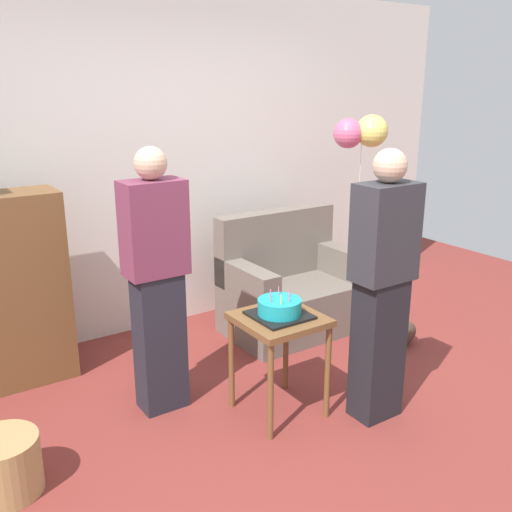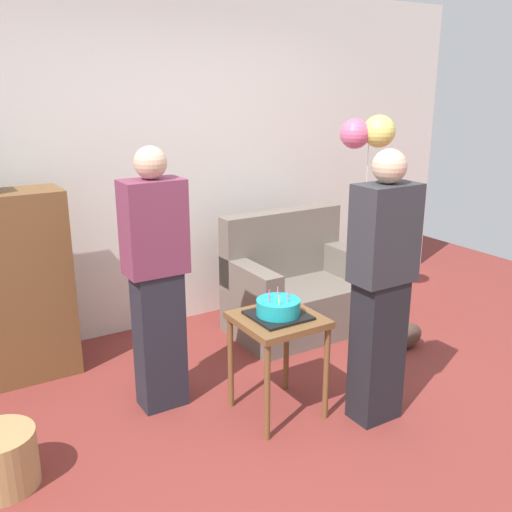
{
  "view_description": "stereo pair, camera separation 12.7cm",
  "coord_description": "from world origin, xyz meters",
  "px_view_note": "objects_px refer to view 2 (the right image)",
  "views": [
    {
      "loc": [
        -1.94,
        -2.23,
        1.97
      ],
      "look_at": [
        -0.06,
        0.58,
        0.95
      ],
      "focal_mm": 40.53,
      "sensor_mm": 36.0,
      "label": 1
    },
    {
      "loc": [
        -1.83,
        -2.3,
        1.97
      ],
      "look_at": [
        -0.06,
        0.58,
        0.95
      ],
      "focal_mm": 40.53,
      "sensor_mm": 36.0,
      "label": 2
    }
  ],
  "objects_px": {
    "side_table": "(278,332)",
    "bookshelf": "(6,286)",
    "person_holding_cake": "(381,289)",
    "person_blowing_candles": "(157,280)",
    "wicker_basket": "(1,460)",
    "couch": "(296,290)",
    "birthday_cake": "(278,309)",
    "handbag": "(407,336)",
    "balloon_bunch": "(368,132)"
  },
  "relations": [
    {
      "from": "side_table",
      "to": "bookshelf",
      "type": "bearing_deg",
      "value": 134.54
    },
    {
      "from": "side_table",
      "to": "person_holding_cake",
      "type": "bearing_deg",
      "value": -36.32
    },
    {
      "from": "person_blowing_candles",
      "to": "person_holding_cake",
      "type": "xyz_separation_m",
      "value": [
        1.04,
        -0.82,
        0.0
      ]
    },
    {
      "from": "person_blowing_candles",
      "to": "wicker_basket",
      "type": "xyz_separation_m",
      "value": [
        -1.0,
        -0.31,
        -0.68
      ]
    },
    {
      "from": "bookshelf",
      "to": "person_blowing_candles",
      "type": "bearing_deg",
      "value": -49.45
    },
    {
      "from": "side_table",
      "to": "person_blowing_candles",
      "type": "relative_size",
      "value": 0.39
    },
    {
      "from": "couch",
      "to": "wicker_basket",
      "type": "xyz_separation_m",
      "value": [
        -2.4,
        -0.83,
        -0.19
      ]
    },
    {
      "from": "person_holding_cake",
      "to": "side_table",
      "type": "bearing_deg",
      "value": -38.87
    },
    {
      "from": "bookshelf",
      "to": "wicker_basket",
      "type": "bearing_deg",
      "value": -103.36
    },
    {
      "from": "bookshelf",
      "to": "side_table",
      "type": "height_order",
      "value": "bookshelf"
    },
    {
      "from": "side_table",
      "to": "birthday_cake",
      "type": "xyz_separation_m",
      "value": [
        -0.0,
        -0.0,
        0.15
      ]
    },
    {
      "from": "wicker_basket",
      "to": "handbag",
      "type": "xyz_separation_m",
      "value": [
        2.91,
        0.07,
        -0.05
      ]
    },
    {
      "from": "couch",
      "to": "wicker_basket",
      "type": "relative_size",
      "value": 3.06
    },
    {
      "from": "person_holding_cake",
      "to": "handbag",
      "type": "height_order",
      "value": "person_holding_cake"
    },
    {
      "from": "bookshelf",
      "to": "wicker_basket",
      "type": "relative_size",
      "value": 4.45
    },
    {
      "from": "person_blowing_candles",
      "to": "handbag",
      "type": "relative_size",
      "value": 5.82
    },
    {
      "from": "balloon_bunch",
      "to": "side_table",
      "type": "bearing_deg",
      "value": -148.18
    },
    {
      "from": "wicker_basket",
      "to": "couch",
      "type": "bearing_deg",
      "value": 19.05
    },
    {
      "from": "bookshelf",
      "to": "balloon_bunch",
      "type": "xyz_separation_m",
      "value": [
        2.76,
        -0.4,
        0.91
      ]
    },
    {
      "from": "person_holding_cake",
      "to": "wicker_basket",
      "type": "bearing_deg",
      "value": -16.53
    },
    {
      "from": "person_blowing_candles",
      "to": "wicker_basket",
      "type": "distance_m",
      "value": 1.25
    },
    {
      "from": "wicker_basket",
      "to": "person_blowing_candles",
      "type": "bearing_deg",
      "value": 17.13
    },
    {
      "from": "couch",
      "to": "handbag",
      "type": "xyz_separation_m",
      "value": [
        0.51,
        -0.76,
        -0.24
      ]
    },
    {
      "from": "couch",
      "to": "side_table",
      "type": "distance_m",
      "value": 1.31
    },
    {
      "from": "person_blowing_candles",
      "to": "person_holding_cake",
      "type": "height_order",
      "value": "same"
    },
    {
      "from": "person_blowing_candles",
      "to": "balloon_bunch",
      "type": "height_order",
      "value": "balloon_bunch"
    },
    {
      "from": "balloon_bunch",
      "to": "person_blowing_candles",
      "type": "bearing_deg",
      "value": -167.69
    },
    {
      "from": "birthday_cake",
      "to": "person_blowing_candles",
      "type": "height_order",
      "value": "person_blowing_candles"
    },
    {
      "from": "balloon_bunch",
      "to": "person_holding_cake",
      "type": "bearing_deg",
      "value": -128.15
    },
    {
      "from": "person_holding_cake",
      "to": "handbag",
      "type": "relative_size",
      "value": 5.82
    },
    {
      "from": "birthday_cake",
      "to": "wicker_basket",
      "type": "distance_m",
      "value": 1.66
    },
    {
      "from": "side_table",
      "to": "balloon_bunch",
      "type": "distance_m",
      "value": 2.02
    },
    {
      "from": "person_holding_cake",
      "to": "handbag",
      "type": "distance_m",
      "value": 1.27
    },
    {
      "from": "side_table",
      "to": "person_blowing_candles",
      "type": "bearing_deg",
      "value": 140.6
    },
    {
      "from": "handbag",
      "to": "couch",
      "type": "bearing_deg",
      "value": 123.82
    },
    {
      "from": "wicker_basket",
      "to": "birthday_cake",
      "type": "bearing_deg",
      "value": -5.78
    },
    {
      "from": "handbag",
      "to": "bookshelf",
      "type": "bearing_deg",
      "value": 157.59
    },
    {
      "from": "birthday_cake",
      "to": "handbag",
      "type": "xyz_separation_m",
      "value": [
        1.35,
        0.22,
        -0.59
      ]
    },
    {
      "from": "person_holding_cake",
      "to": "balloon_bunch",
      "type": "distance_m",
      "value": 1.77
    },
    {
      "from": "person_holding_cake",
      "to": "balloon_bunch",
      "type": "relative_size",
      "value": 0.95
    },
    {
      "from": "side_table",
      "to": "birthday_cake",
      "type": "bearing_deg",
      "value": -110.76
    },
    {
      "from": "birthday_cake",
      "to": "person_blowing_candles",
      "type": "xyz_separation_m",
      "value": [
        -0.57,
        0.47,
        0.14
      ]
    },
    {
      "from": "side_table",
      "to": "handbag",
      "type": "bearing_deg",
      "value": 9.47
    },
    {
      "from": "bookshelf",
      "to": "birthday_cake",
      "type": "bearing_deg",
      "value": -45.46
    },
    {
      "from": "birthday_cake",
      "to": "balloon_bunch",
      "type": "distance_m",
      "value": 1.94
    },
    {
      "from": "birthday_cake",
      "to": "couch",
      "type": "bearing_deg",
      "value": 49.75
    },
    {
      "from": "bookshelf",
      "to": "birthday_cake",
      "type": "height_order",
      "value": "bookshelf"
    },
    {
      "from": "person_blowing_candles",
      "to": "handbag",
      "type": "bearing_deg",
      "value": -1.37
    },
    {
      "from": "balloon_bunch",
      "to": "birthday_cake",
      "type": "bearing_deg",
      "value": -148.18
    },
    {
      "from": "wicker_basket",
      "to": "handbag",
      "type": "distance_m",
      "value": 2.91
    }
  ]
}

